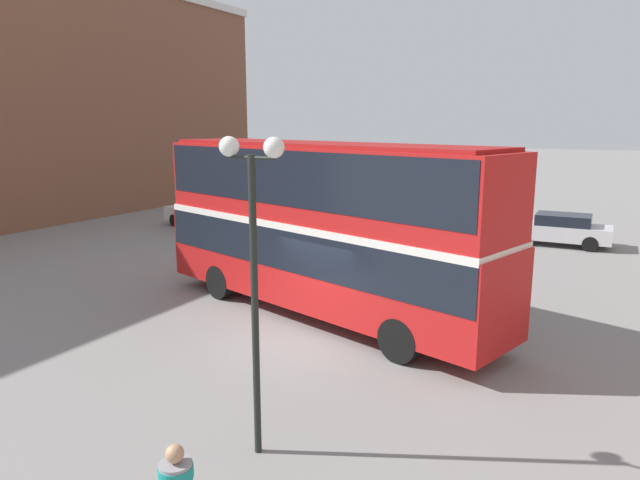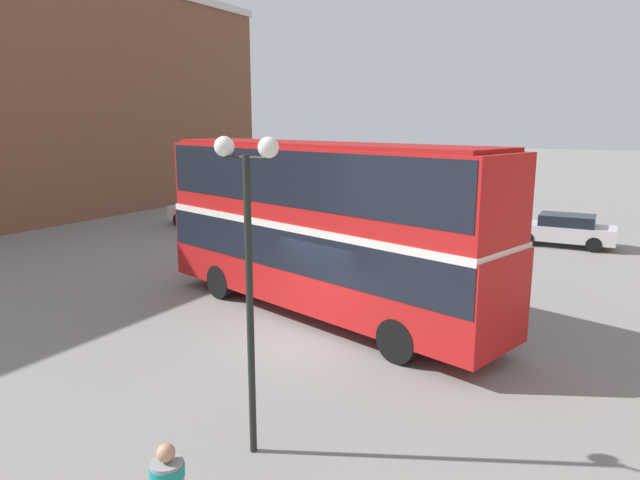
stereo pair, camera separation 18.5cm
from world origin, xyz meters
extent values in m
plane|color=gray|center=(0.00, 0.00, 0.00)|extent=(240.00, 240.00, 0.00)
cube|color=red|center=(-0.63, 1.94, 1.60)|extent=(11.73, 5.49, 2.27)
cube|color=red|center=(-0.63, 1.94, 3.82)|extent=(11.55, 5.38, 2.18)
cube|color=black|center=(-0.63, 1.94, 2.11)|extent=(11.63, 5.49, 1.12)
cube|color=black|center=(-0.63, 1.94, 4.09)|extent=(11.39, 5.36, 1.49)
cube|color=silver|center=(-0.63, 1.94, 2.76)|extent=(11.63, 5.48, 0.20)
cube|color=maroon|center=(-0.63, 1.94, 4.96)|extent=(11.00, 5.07, 0.10)
cylinder|color=black|center=(3.21, 1.99, 0.54)|extent=(1.13, 0.59, 1.09)
cylinder|color=black|center=(2.61, -0.11, 0.54)|extent=(1.13, 0.59, 1.09)
cylinder|color=black|center=(-3.65, 3.93, 0.54)|extent=(1.13, 0.59, 1.09)
cylinder|color=black|center=(-4.25, 1.83, 0.54)|extent=(1.13, 0.59, 1.09)
cylinder|color=teal|center=(2.50, -7.47, 1.39)|extent=(0.51, 0.51, 0.15)
sphere|color=tan|center=(2.50, -7.47, 1.63)|extent=(0.23, 0.23, 0.23)
cube|color=navy|center=(-4.68, 11.52, 0.68)|extent=(4.66, 1.98, 0.84)
cube|color=black|center=(-4.86, 11.53, 1.33)|extent=(2.45, 1.71, 0.46)
cylinder|color=black|center=(-3.23, 12.27, 0.30)|extent=(0.61, 0.24, 0.60)
cylinder|color=black|center=(-3.29, 10.65, 0.30)|extent=(0.61, 0.24, 0.60)
cylinder|color=black|center=(-6.07, 12.38, 0.30)|extent=(0.61, 0.24, 0.60)
cylinder|color=black|center=(-6.13, 10.77, 0.30)|extent=(0.61, 0.24, 0.60)
cube|color=silver|center=(4.33, 15.79, 0.63)|extent=(4.53, 1.94, 0.69)
cube|color=black|center=(4.51, 15.79, 1.21)|extent=(2.37, 1.70, 0.49)
cylinder|color=black|center=(2.96, 14.93, 0.33)|extent=(0.67, 0.24, 0.67)
cylinder|color=black|center=(2.92, 16.58, 0.33)|extent=(0.67, 0.24, 0.67)
cylinder|color=black|center=(5.74, 15.00, 0.33)|extent=(0.67, 0.24, 0.67)
cylinder|color=black|center=(5.70, 16.65, 0.33)|extent=(0.67, 0.24, 0.67)
cube|color=silver|center=(-13.03, 11.42, 0.65)|extent=(4.98, 2.81, 0.74)
cube|color=black|center=(-12.84, 11.37, 1.31)|extent=(2.75, 2.10, 0.58)
cylinder|color=black|center=(-14.63, 11.01, 0.33)|extent=(0.69, 0.37, 0.66)
cylinder|color=black|center=(-14.25, 12.52, 0.33)|extent=(0.69, 0.37, 0.66)
cylinder|color=black|center=(-11.80, 10.31, 0.33)|extent=(0.69, 0.37, 0.66)
cylinder|color=black|center=(-11.42, 11.82, 0.33)|extent=(0.69, 0.37, 0.66)
cylinder|color=black|center=(1.84, -4.80, 2.54)|extent=(0.12, 0.12, 5.07)
cylinder|color=black|center=(1.84, -4.80, 5.02)|extent=(0.84, 0.06, 0.06)
sphere|color=white|center=(1.42, -4.80, 5.19)|extent=(0.33, 0.33, 0.33)
sphere|color=white|center=(2.26, -4.80, 5.19)|extent=(0.33, 0.33, 0.33)
camera|label=1|loc=(7.02, -12.09, 5.56)|focal=32.00mm
camera|label=2|loc=(7.18, -12.00, 5.56)|focal=32.00mm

